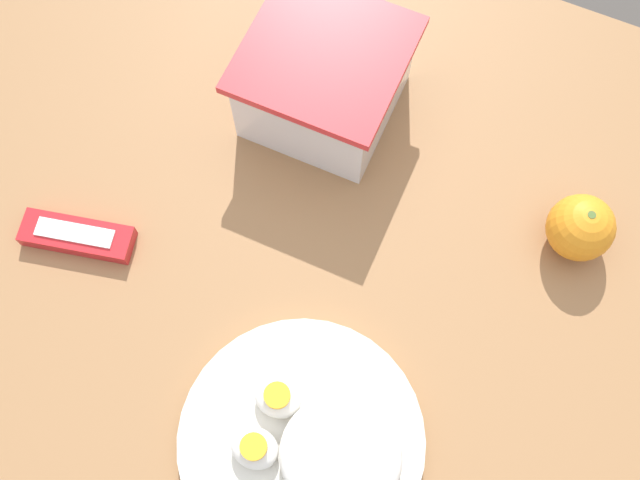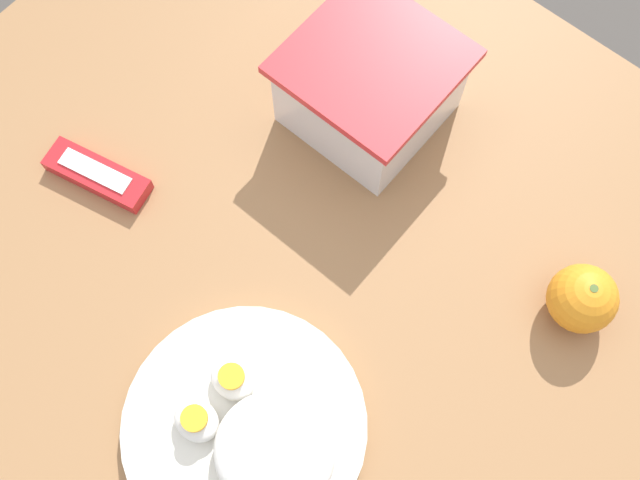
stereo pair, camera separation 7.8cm
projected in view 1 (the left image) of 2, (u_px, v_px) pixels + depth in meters
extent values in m
plane|color=#4C4742|center=(346.00, 398.00, 1.52)|extent=(10.00, 10.00, 0.00)
cube|color=#996B42|center=(369.00, 290.00, 0.81)|extent=(1.13, 0.87, 0.03)
cylinder|color=brown|center=(178.00, 59.00, 1.37)|extent=(0.04, 0.04, 0.75)
cube|color=white|center=(324.00, 83.00, 0.83)|extent=(0.15, 0.15, 0.10)
cube|color=beige|center=(324.00, 93.00, 0.84)|extent=(0.14, 0.14, 0.06)
cube|color=red|center=(325.00, 54.00, 0.77)|extent=(0.17, 0.17, 0.01)
ellipsoid|color=gray|center=(293.00, 62.00, 0.83)|extent=(0.06, 0.06, 0.03)
ellipsoid|color=gray|center=(321.00, 87.00, 0.82)|extent=(0.07, 0.05, 0.02)
ellipsoid|color=gray|center=(365.00, 83.00, 0.82)|extent=(0.06, 0.04, 0.03)
sphere|color=orange|center=(580.00, 228.00, 0.78)|extent=(0.07, 0.07, 0.07)
cylinder|color=#4C662D|center=(591.00, 215.00, 0.75)|extent=(0.01, 0.01, 0.00)
cylinder|color=silver|center=(304.00, 442.00, 0.73)|extent=(0.24, 0.24, 0.02)
ellipsoid|color=white|center=(341.00, 456.00, 0.70)|extent=(0.12, 0.11, 0.04)
ellipsoid|color=white|center=(255.00, 448.00, 0.71)|extent=(0.05, 0.04, 0.02)
cylinder|color=#F4A823|center=(254.00, 447.00, 0.69)|extent=(0.03, 0.03, 0.01)
ellipsoid|color=white|center=(278.00, 398.00, 0.72)|extent=(0.05, 0.04, 0.02)
cylinder|color=#F4A823|center=(277.00, 395.00, 0.71)|extent=(0.03, 0.03, 0.01)
cube|color=red|center=(77.00, 236.00, 0.80)|extent=(0.13, 0.06, 0.02)
cube|color=white|center=(75.00, 233.00, 0.79)|extent=(0.09, 0.04, 0.00)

